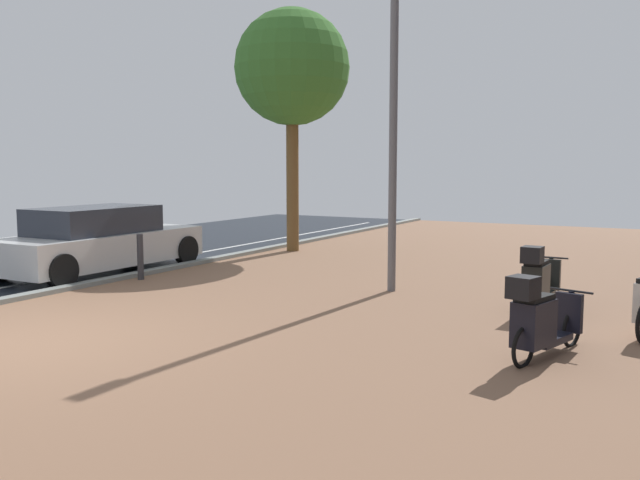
% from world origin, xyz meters
% --- Properties ---
extents(ground, '(21.00, 40.00, 0.13)m').
position_xyz_m(ground, '(1.43, 0.00, -0.02)').
color(ground, black).
extents(scooter_mid, '(0.75, 1.62, 1.02)m').
position_xyz_m(scooter_mid, '(5.68, 2.40, 0.45)').
color(scooter_mid, black).
rests_on(scooter_mid, ground).
extents(scooter_far, '(0.52, 1.66, 1.03)m').
position_xyz_m(scooter_far, '(5.13, 5.12, 0.46)').
color(scooter_far, black).
rests_on(scooter_far, ground).
extents(parked_car_near, '(1.84, 4.41, 1.34)m').
position_xyz_m(parked_car_near, '(-3.44, 4.56, 0.64)').
color(parked_car_near, silver).
rests_on(parked_car_near, ground).
extents(lamp_post, '(0.20, 0.52, 6.25)m').
position_xyz_m(lamp_post, '(2.59, 5.50, 3.45)').
color(lamp_post, slate).
rests_on(lamp_post, ground).
extents(street_tree, '(2.86, 2.86, 5.99)m').
position_xyz_m(street_tree, '(-1.76, 9.40, 4.53)').
color(street_tree, brown).
rests_on(street_tree, ground).
extents(bollard_far, '(0.12, 0.12, 0.87)m').
position_xyz_m(bollard_far, '(-2.05, 4.28, 0.43)').
color(bollard_far, '#38383D').
rests_on(bollard_far, ground).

